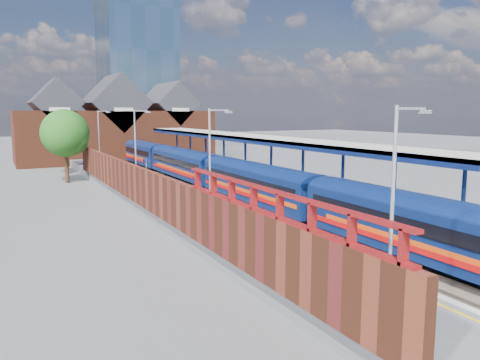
% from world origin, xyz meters
% --- Properties ---
extents(ground, '(240.00, 240.00, 0.00)m').
position_xyz_m(ground, '(0.00, 30.00, 0.00)').
color(ground, '#5B5B5E').
rests_on(ground, ground).
extents(ballast_bed, '(6.00, 76.00, 0.06)m').
position_xyz_m(ballast_bed, '(0.00, 20.00, 0.03)').
color(ballast_bed, '#473D33').
rests_on(ballast_bed, ground).
extents(rails, '(4.51, 76.00, 0.14)m').
position_xyz_m(rails, '(0.00, 20.00, 0.12)').
color(rails, slate).
rests_on(rails, ground).
extents(left_platform, '(5.00, 76.00, 1.00)m').
position_xyz_m(left_platform, '(-5.50, 20.00, 0.50)').
color(left_platform, '#565659').
rests_on(left_platform, ground).
extents(right_platform, '(6.00, 76.00, 1.00)m').
position_xyz_m(right_platform, '(6.00, 20.00, 0.50)').
color(right_platform, '#565659').
rests_on(right_platform, ground).
extents(coping_left, '(0.30, 76.00, 0.05)m').
position_xyz_m(coping_left, '(-3.15, 20.00, 1.02)').
color(coping_left, silver).
rests_on(coping_left, left_platform).
extents(coping_right, '(0.30, 76.00, 0.05)m').
position_xyz_m(coping_right, '(3.15, 20.00, 1.02)').
color(coping_right, silver).
rests_on(coping_right, right_platform).
extents(yellow_line, '(0.14, 76.00, 0.01)m').
position_xyz_m(yellow_line, '(-3.75, 20.00, 1.01)').
color(yellow_line, yellow).
rests_on(yellow_line, left_platform).
extents(train, '(2.92, 65.92, 3.45)m').
position_xyz_m(train, '(1.49, 22.38, 2.12)').
color(train, '#0B1D50').
rests_on(train, ground).
extents(canopy, '(4.50, 52.00, 4.48)m').
position_xyz_m(canopy, '(5.48, 21.95, 5.25)').
color(canopy, '#0E1D53').
rests_on(canopy, right_platform).
extents(lamp_post_a, '(1.48, 0.18, 7.00)m').
position_xyz_m(lamp_post_a, '(-6.36, -8.00, 4.99)').
color(lamp_post_a, '#A5A8AA').
rests_on(lamp_post_a, left_platform).
extents(lamp_post_b, '(1.48, 0.18, 7.00)m').
position_xyz_m(lamp_post_b, '(-6.36, 6.00, 4.99)').
color(lamp_post_b, '#A5A8AA').
rests_on(lamp_post_b, left_platform).
extents(lamp_post_c, '(1.48, 0.18, 7.00)m').
position_xyz_m(lamp_post_c, '(-6.36, 22.00, 4.99)').
color(lamp_post_c, '#A5A8AA').
rests_on(lamp_post_c, left_platform).
extents(lamp_post_d, '(1.48, 0.18, 7.00)m').
position_xyz_m(lamp_post_d, '(-6.36, 38.00, 4.99)').
color(lamp_post_d, '#A5A8AA').
rests_on(lamp_post_d, left_platform).
extents(platform_sign, '(0.55, 0.08, 2.50)m').
position_xyz_m(platform_sign, '(-5.00, 24.00, 2.69)').
color(platform_sign, '#A5A8AA').
rests_on(platform_sign, left_platform).
extents(brick_wall, '(0.35, 50.00, 3.86)m').
position_xyz_m(brick_wall, '(-8.10, 13.54, 2.45)').
color(brick_wall, maroon).
rests_on(brick_wall, left_platform).
extents(station_building, '(30.00, 12.12, 13.78)m').
position_xyz_m(station_building, '(0.00, 58.00, 5.45)').
color(station_building, maroon).
rests_on(station_building, ground).
extents(glass_tower, '(14.20, 14.20, 40.30)m').
position_xyz_m(glass_tower, '(10.00, 80.00, 20.20)').
color(glass_tower, slate).
rests_on(glass_tower, ground).
extents(tree_near, '(5.20, 5.20, 8.10)m').
position_xyz_m(tree_near, '(-10.35, 35.91, 5.35)').
color(tree_near, '#382314').
rests_on(tree_near, ground).
extents(tree_far, '(5.20, 5.20, 8.10)m').
position_xyz_m(tree_far, '(-9.35, 43.91, 5.35)').
color(tree_far, '#382314').
rests_on(tree_far, ground).
extents(parked_car_red, '(4.45, 2.97, 1.41)m').
position_xyz_m(parked_car_red, '(7.82, 7.30, 1.70)').
color(parked_car_red, maroon).
rests_on(parked_car_red, right_platform).
extents(parked_car_silver, '(4.51, 2.66, 1.40)m').
position_xyz_m(parked_car_silver, '(6.72, 1.86, 1.70)').
color(parked_car_silver, '#9D9DA1').
rests_on(parked_car_silver, right_platform).
extents(parked_car_dark, '(4.13, 2.85, 1.11)m').
position_xyz_m(parked_car_dark, '(7.31, 10.56, 1.56)').
color(parked_car_dark, black).
rests_on(parked_car_dark, right_platform).
extents(parked_car_blue, '(4.93, 3.53, 1.25)m').
position_xyz_m(parked_car_blue, '(8.06, 13.82, 1.62)').
color(parked_car_blue, navy).
rests_on(parked_car_blue, right_platform).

